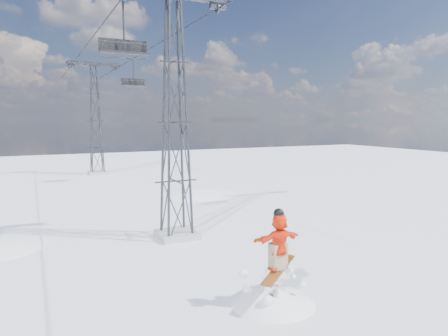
{
  "coord_description": "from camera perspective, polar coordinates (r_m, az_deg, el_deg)",
  "views": [
    {
      "loc": [
        -5.27,
        -9.76,
        5.63
      ],
      "look_at": [
        1.51,
        4.24,
        3.75
      ],
      "focal_mm": 32.0,
      "sensor_mm": 36.0,
      "label": 1
    }
  ],
  "objects": [
    {
      "name": "ground",
      "position": [
        12.44,
        2.4,
        -20.01
      ],
      "size": [
        120.0,
        120.0,
        0.0
      ],
      "primitive_type": "plane",
      "color": "white",
      "rests_on": "ground"
    },
    {
      "name": "snow_terrain",
      "position": [
        34.54,
        -23.69,
        -19.84
      ],
      "size": [
        39.0,
        37.0,
        22.0
      ],
      "color": "white",
      "rests_on": "ground"
    },
    {
      "name": "lift_tower_near",
      "position": [
        18.77,
        -7.0,
        6.37
      ],
      "size": [
        5.2,
        1.8,
        11.43
      ],
      "color": "#999999",
      "rests_on": "ground"
    },
    {
      "name": "lift_tower_far",
      "position": [
        43.19,
        -17.86,
        6.37
      ],
      "size": [
        5.2,
        1.8,
        11.43
      ],
      "color": "#999999",
      "rests_on": "ground"
    },
    {
      "name": "haul_cables",
      "position": [
        30.33,
        -14.51,
        16.61
      ],
      "size": [
        4.46,
        51.0,
        0.06
      ],
      "color": "black",
      "rests_on": "ground"
    },
    {
      "name": "lift_chair_near",
      "position": [
        18.71,
        -14.11,
        16.33
      ],
      "size": [
        2.11,
        0.61,
        2.61
      ],
      "color": "black",
      "rests_on": "ground"
    },
    {
      "name": "lift_chair_mid",
      "position": [
        36.21,
        -12.8,
        11.79
      ],
      "size": [
        2.05,
        0.59,
        2.54
      ],
      "color": "black",
      "rests_on": "ground"
    }
  ]
}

